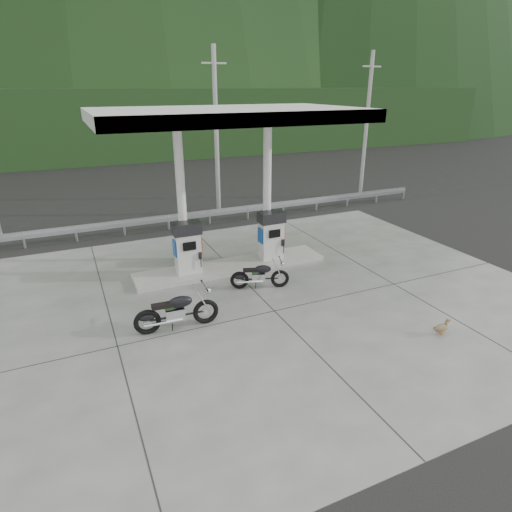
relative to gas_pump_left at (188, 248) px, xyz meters
name	(u,v)px	position (x,y,z in m)	size (l,w,h in m)	color
ground	(260,297)	(1.60, -2.50, -1.07)	(160.00, 160.00, 0.00)	black
forecourt_apron	(260,297)	(1.60, -2.50, -1.06)	(18.00, 14.00, 0.02)	#63635F
pump_island	(232,266)	(1.60, 0.00, -0.98)	(7.00, 1.40, 0.15)	gray
gas_pump_left	(188,248)	(0.00, 0.00, 0.00)	(0.95, 0.55, 1.80)	silver
gas_pump_right	(271,235)	(3.20, 0.00, 0.00)	(0.95, 0.55, 1.80)	silver
canopy_column_left	(181,199)	(0.00, 0.40, 1.60)	(0.30, 0.30, 5.00)	white
canopy_column_right	(267,191)	(3.20, 0.40, 1.60)	(0.30, 0.30, 5.00)	white
canopy_roof	(228,115)	(1.60, 0.00, 4.30)	(8.50, 5.00, 0.40)	silver
guardrail	(189,212)	(1.60, 5.50, -0.36)	(26.00, 0.16, 1.42)	#999AA0
road	(172,209)	(1.60, 9.00, -1.07)	(60.00, 7.00, 0.01)	black
utility_pole_b	(216,135)	(3.60, 7.00, 2.93)	(0.22, 0.22, 8.00)	gray
utility_pole_c	(366,128)	(12.60, 7.00, 2.93)	(0.22, 0.22, 8.00)	gray
tree_band	(119,125)	(1.60, 27.50, 1.93)	(80.00, 6.00, 6.00)	black
forested_hills	(94,130)	(1.60, 57.50, -1.07)	(100.00, 40.00, 140.00)	black
motorcycle_left	(177,312)	(-1.25, -3.26, -0.54)	(2.17, 0.69, 1.03)	black
motorcycle_right	(260,276)	(1.87, -1.88, -0.62)	(1.81, 0.57, 0.86)	black
duck	(441,328)	(5.09, -6.47, -0.87)	(0.51, 0.14, 0.37)	brown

